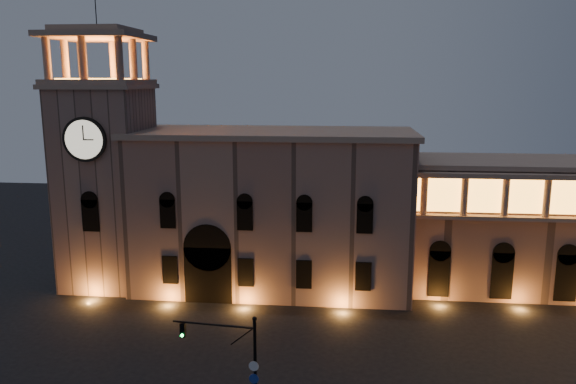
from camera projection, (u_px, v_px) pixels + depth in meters
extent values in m
cube|color=#8D6A5C|center=(272.00, 212.00, 62.44)|extent=(30.00, 12.00, 17.00)
cube|color=gray|center=(272.00, 133.00, 60.71)|extent=(30.80, 12.80, 0.60)
cube|color=black|center=(209.00, 274.00, 58.85)|extent=(5.00, 1.40, 6.00)
cylinder|color=black|center=(209.00, 246.00, 58.25)|extent=(5.00, 1.40, 5.00)
cube|color=#FFA032|center=(209.00, 276.00, 58.69)|extent=(4.20, 0.20, 5.00)
cube|color=#8D6A5C|center=(107.00, 189.00, 62.79)|extent=(9.00, 9.00, 22.00)
cube|color=gray|center=(101.00, 86.00, 60.57)|extent=(9.80, 9.80, 0.50)
cylinder|color=black|center=(84.00, 139.00, 57.04)|extent=(4.60, 0.35, 4.60)
cylinder|color=beige|center=(84.00, 140.00, 56.90)|extent=(4.00, 0.12, 4.00)
cube|color=gray|center=(100.00, 82.00, 60.47)|extent=(9.40, 9.40, 0.50)
cube|color=#FFA032|center=(100.00, 79.00, 60.41)|extent=(6.80, 6.80, 0.15)
cylinder|color=gray|center=(47.00, 58.00, 56.67)|extent=(0.76, 0.76, 4.20)
cylinder|color=gray|center=(83.00, 58.00, 56.30)|extent=(0.76, 0.76, 4.20)
cylinder|color=gray|center=(119.00, 58.00, 55.93)|extent=(0.76, 0.76, 4.20)
cylinder|color=gray|center=(81.00, 61.00, 64.09)|extent=(0.76, 0.76, 4.20)
cylinder|color=gray|center=(113.00, 61.00, 63.72)|extent=(0.76, 0.76, 4.20)
cylinder|color=gray|center=(146.00, 60.00, 63.34)|extent=(0.76, 0.76, 4.20)
cylinder|color=gray|center=(65.00, 60.00, 60.38)|extent=(0.76, 0.76, 4.20)
cylinder|color=gray|center=(133.00, 59.00, 59.64)|extent=(0.76, 0.76, 4.20)
cube|color=gray|center=(97.00, 36.00, 59.54)|extent=(9.80, 9.80, 0.60)
cube|color=gray|center=(97.00, 30.00, 59.42)|extent=(7.50, 7.50, 0.60)
cylinder|color=black|center=(96.00, 8.00, 58.96)|extent=(0.10, 0.10, 4.00)
cylinder|color=gray|center=(424.00, 195.00, 56.86)|extent=(0.70, 0.70, 4.00)
cylinder|color=gray|center=(464.00, 196.00, 56.47)|extent=(0.70, 0.70, 4.00)
cylinder|color=gray|center=(505.00, 197.00, 56.08)|extent=(0.70, 0.70, 4.00)
cylinder|color=gray|center=(547.00, 197.00, 55.69)|extent=(0.70, 0.70, 4.00)
cylinder|color=black|center=(255.00, 376.00, 36.75)|extent=(0.22, 0.22, 7.83)
sphere|color=black|center=(255.00, 319.00, 35.95)|extent=(0.31, 0.31, 0.31)
cylinder|color=black|center=(213.00, 325.00, 36.63)|extent=(5.58, 0.69, 0.13)
cube|color=black|center=(183.00, 330.00, 37.15)|extent=(0.37, 0.35, 0.95)
cylinder|color=#0CE53F|center=(182.00, 335.00, 37.04)|extent=(0.21, 0.11, 0.20)
cylinder|color=silver|center=(254.00, 366.00, 36.45)|extent=(0.67, 0.11, 0.67)
cylinder|color=navy|center=(254.00, 379.00, 36.63)|extent=(0.67, 0.11, 0.67)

